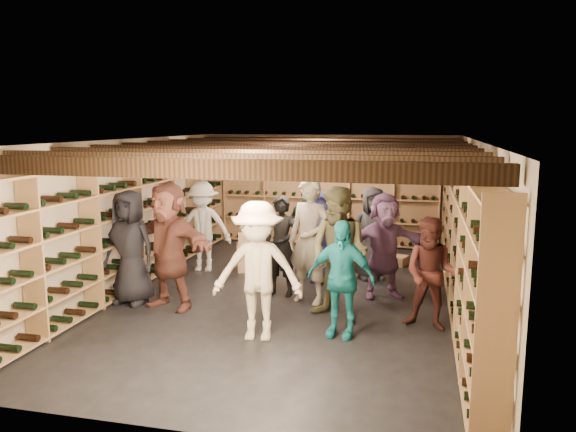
{
  "coord_description": "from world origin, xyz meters",
  "views": [
    {
      "loc": [
        1.95,
        -8.19,
        2.67
      ],
      "look_at": [
        -0.04,
        0.2,
        1.23
      ],
      "focal_mm": 35.0,
      "sensor_mm": 36.0,
      "label": 1
    }
  ],
  "objects_px": {
    "crate_stack_right": "(326,248)",
    "person_4": "(341,279)",
    "crate_stack_left": "(252,252)",
    "person_3": "(258,271)",
    "person_1": "(282,246)",
    "person_12": "(372,233)",
    "person_9": "(202,227)",
    "crate_loose": "(393,260)",
    "person_10": "(312,227)",
    "person_5": "(169,245)",
    "person_0": "(130,247)",
    "person_8": "(431,274)",
    "person_7": "(309,241)",
    "person_2": "(339,254)",
    "person_6": "(326,237)",
    "person_11": "(384,246)"
  },
  "relations": [
    {
      "from": "crate_stack_right",
      "to": "person_7",
      "type": "relative_size",
      "value": 0.3
    },
    {
      "from": "person_5",
      "to": "person_10",
      "type": "height_order",
      "value": "person_5"
    },
    {
      "from": "crate_stack_left",
      "to": "person_3",
      "type": "height_order",
      "value": "person_3"
    },
    {
      "from": "person_3",
      "to": "person_4",
      "type": "relative_size",
      "value": 1.17
    },
    {
      "from": "crate_stack_right",
      "to": "person_12",
      "type": "relative_size",
      "value": 0.35
    },
    {
      "from": "crate_loose",
      "to": "person_10",
      "type": "xyz_separation_m",
      "value": [
        -1.38,
        -1.08,
        0.77
      ]
    },
    {
      "from": "crate_loose",
      "to": "person_8",
      "type": "height_order",
      "value": "person_8"
    },
    {
      "from": "crate_stack_right",
      "to": "person_12",
      "type": "height_order",
      "value": "person_12"
    },
    {
      "from": "person_3",
      "to": "person_6",
      "type": "relative_size",
      "value": 1.1
    },
    {
      "from": "person_7",
      "to": "person_9",
      "type": "relative_size",
      "value": 1.15
    },
    {
      "from": "person_5",
      "to": "person_11",
      "type": "relative_size",
      "value": 1.14
    },
    {
      "from": "person_1",
      "to": "person_10",
      "type": "height_order",
      "value": "person_10"
    },
    {
      "from": "person_0",
      "to": "person_4",
      "type": "bearing_deg",
      "value": -2.49
    },
    {
      "from": "crate_loose",
      "to": "person_3",
      "type": "distance_m",
      "value": 4.48
    },
    {
      "from": "person_10",
      "to": "person_11",
      "type": "height_order",
      "value": "person_10"
    },
    {
      "from": "crate_stack_left",
      "to": "person_7",
      "type": "distance_m",
      "value": 2.13
    },
    {
      "from": "person_2",
      "to": "person_5",
      "type": "xyz_separation_m",
      "value": [
        -2.46,
        -0.06,
        0.01
      ]
    },
    {
      "from": "crate_loose",
      "to": "person_9",
      "type": "relative_size",
      "value": 0.31
    },
    {
      "from": "person_5",
      "to": "person_0",
      "type": "bearing_deg",
      "value": -169.24
    },
    {
      "from": "person_0",
      "to": "crate_stack_left",
      "type": "bearing_deg",
      "value": 68.76
    },
    {
      "from": "person_0",
      "to": "person_7",
      "type": "bearing_deg",
      "value": 21.91
    },
    {
      "from": "person_1",
      "to": "person_7",
      "type": "relative_size",
      "value": 0.84
    },
    {
      "from": "person_6",
      "to": "person_10",
      "type": "xyz_separation_m",
      "value": [
        -0.33,
        0.44,
        0.07
      ]
    },
    {
      "from": "person_1",
      "to": "person_12",
      "type": "xyz_separation_m",
      "value": [
        1.29,
        1.27,
        0.01
      ]
    },
    {
      "from": "person_10",
      "to": "person_11",
      "type": "relative_size",
      "value": 1.06
    },
    {
      "from": "crate_stack_left",
      "to": "person_10",
      "type": "xyz_separation_m",
      "value": [
        1.11,
        0.0,
        0.52
      ]
    },
    {
      "from": "person_7",
      "to": "person_1",
      "type": "bearing_deg",
      "value": 172.34
    },
    {
      "from": "crate_loose",
      "to": "person_0",
      "type": "height_order",
      "value": "person_0"
    },
    {
      "from": "crate_stack_left",
      "to": "crate_loose",
      "type": "xyz_separation_m",
      "value": [
        2.49,
        1.08,
        -0.25
      ]
    },
    {
      "from": "person_7",
      "to": "person_4",
      "type": "bearing_deg",
      "value": -42.75
    },
    {
      "from": "person_0",
      "to": "person_8",
      "type": "xyz_separation_m",
      "value": [
        4.31,
        -0.06,
        -0.11
      ]
    },
    {
      "from": "person_9",
      "to": "person_0",
      "type": "bearing_deg",
      "value": -108.81
    },
    {
      "from": "person_9",
      "to": "person_3",
      "type": "bearing_deg",
      "value": -66.17
    },
    {
      "from": "crate_stack_right",
      "to": "person_0",
      "type": "height_order",
      "value": "person_0"
    },
    {
      "from": "crate_stack_left",
      "to": "person_6",
      "type": "bearing_deg",
      "value": -16.97
    },
    {
      "from": "person_1",
      "to": "person_10",
      "type": "distance_m",
      "value": 1.29
    },
    {
      "from": "person_8",
      "to": "person_10",
      "type": "xyz_separation_m",
      "value": [
        -2.0,
        2.24,
        0.12
      ]
    },
    {
      "from": "person_10",
      "to": "crate_loose",
      "type": "bearing_deg",
      "value": 52.44
    },
    {
      "from": "person_5",
      "to": "person_8",
      "type": "bearing_deg",
      "value": 15.3
    },
    {
      "from": "person_4",
      "to": "crate_stack_right",
      "type": "bearing_deg",
      "value": 110.85
    },
    {
      "from": "person_12",
      "to": "person_10",
      "type": "bearing_deg",
      "value": 161.7
    },
    {
      "from": "crate_stack_right",
      "to": "person_4",
      "type": "height_order",
      "value": "person_4"
    },
    {
      "from": "crate_stack_right",
      "to": "person_3",
      "type": "relative_size",
      "value": 0.32
    },
    {
      "from": "person_2",
      "to": "person_3",
      "type": "relative_size",
      "value": 1.06
    },
    {
      "from": "person_7",
      "to": "crate_stack_left",
      "type": "bearing_deg",
      "value": 151.53
    },
    {
      "from": "person_1",
      "to": "person_9",
      "type": "bearing_deg",
      "value": 156.64
    },
    {
      "from": "person_1",
      "to": "person_12",
      "type": "bearing_deg",
      "value": 53.24
    },
    {
      "from": "crate_loose",
      "to": "person_1",
      "type": "height_order",
      "value": "person_1"
    },
    {
      "from": "person_3",
      "to": "person_12",
      "type": "xyz_separation_m",
      "value": [
        1.13,
        3.08,
        -0.07
      ]
    },
    {
      "from": "crate_stack_right",
      "to": "person_5",
      "type": "height_order",
      "value": "person_5"
    }
  ]
}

